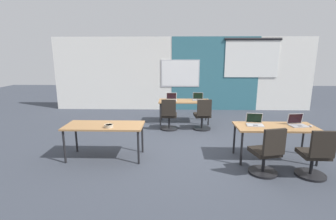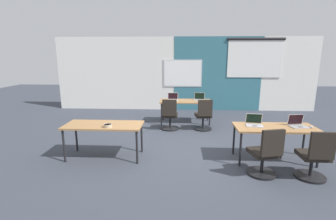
{
  "view_description": "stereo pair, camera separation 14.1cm",
  "coord_description": "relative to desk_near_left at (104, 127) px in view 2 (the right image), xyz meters",
  "views": [
    {
      "loc": [
        -0.3,
        -5.43,
        2.13
      ],
      "look_at": [
        -0.46,
        0.4,
        0.82
      ],
      "focal_mm": 26.23,
      "sensor_mm": 36.0,
      "label": 1
    },
    {
      "loc": [
        -0.16,
        -5.43,
        2.13
      ],
      "look_at": [
        -0.46,
        0.4,
        0.82
      ],
      "focal_mm": 26.23,
      "sensor_mm": 36.0,
      "label": 2
    }
  ],
  "objects": [
    {
      "name": "ground_plane",
      "position": [
        1.75,
        0.6,
        -0.66
      ],
      "size": [
        24.0,
        24.0,
        0.0
      ],
      "color": "#383D47"
    },
    {
      "name": "mouse_near_right_end",
      "position": [
        4.18,
        -0.03,
        0.08
      ],
      "size": [
        0.06,
        0.1,
        0.03
      ],
      "color": "#B2B2B7",
      "rests_on": "desk_near_right"
    },
    {
      "name": "snack_bowl",
      "position": [
        0.14,
        -0.19,
        0.1
      ],
      "size": [
        0.18,
        0.18,
        0.06
      ],
      "color": "tan",
      "rests_on": "desk_near_left"
    },
    {
      "name": "chair_far_left",
      "position": [
        1.29,
        2.01,
        -0.28
      ],
      "size": [
        0.52,
        0.55,
        0.92
      ],
      "rotation": [
        0.0,
        0.0,
        3.11
      ],
      "color": "black",
      "rests_on": "ground"
    },
    {
      "name": "mouse_far_left",
      "position": [
        1.09,
        2.78,
        0.08
      ],
      "size": [
        0.08,
        0.11,
        0.03
      ],
      "color": "silver",
      "rests_on": "desk_far_center"
    },
    {
      "name": "desk_near_right",
      "position": [
        3.5,
        0.0,
        0.0
      ],
      "size": [
        1.6,
        0.7,
        0.72
      ],
      "color": "#A37547",
      "rests_on": "ground"
    },
    {
      "name": "laptop_far_right",
      "position": [
        2.19,
        2.88,
        0.11
      ],
      "size": [
        0.35,
        0.3,
        0.24
      ],
      "rotation": [
        0.0,
        0.0,
        -0.09
      ],
      "color": "#9E9EA3",
      "rests_on": "desk_far_center"
    },
    {
      "name": "desk_near_left",
      "position": [
        0.0,
        0.0,
        0.0
      ],
      "size": [
        1.6,
        0.7,
        0.72
      ],
      "color": "#A37547",
      "rests_on": "ground"
    },
    {
      "name": "laptop_near_right_end",
      "position": [
        3.95,
        0.05,
        0.11
      ],
      "size": [
        0.37,
        0.31,
        0.24
      ],
      "rotation": [
        0.0,
        0.0,
        0.16
      ],
      "color": "#9E9EA3",
      "rests_on": "desk_near_right"
    },
    {
      "name": "laptop_far_left",
      "position": [
        1.35,
        2.83,
        0.11
      ],
      "size": [
        0.34,
        0.29,
        0.23
      ],
      "rotation": [
        0.0,
        0.0,
        0.04
      ],
      "color": "silver",
      "rests_on": "desk_far_center"
    },
    {
      "name": "desk_far_center",
      "position": [
        1.75,
        2.8,
        0.0
      ],
      "size": [
        1.6,
        0.7,
        0.72
      ],
      "color": "#A37547",
      "rests_on": "ground"
    },
    {
      "name": "back_wall_assembly",
      "position": [
        1.81,
        4.8,
        0.75
      ],
      "size": [
        10.0,
        0.27,
        2.8
      ],
      "color": "silver",
      "rests_on": "ground"
    },
    {
      "name": "chair_near_right_end",
      "position": [
        3.9,
        -0.78,
        -0.28
      ],
      "size": [
        0.52,
        0.54,
        0.92
      ],
      "rotation": [
        0.0,
        0.0,
        3.13
      ],
      "color": "black",
      "rests_on": "ground"
    },
    {
      "name": "mouse_far_right",
      "position": [
        2.46,
        2.82,
        0.08
      ],
      "size": [
        0.06,
        0.1,
        0.03
      ],
      "color": "black",
      "rests_on": "desk_far_center"
    },
    {
      "name": "laptop_near_right_inner",
      "position": [
        3.1,
        0.08,
        0.11
      ],
      "size": [
        0.37,
        0.33,
        0.23
      ],
      "rotation": [
        0.0,
        0.0,
        -0.14
      ],
      "color": "#B7B7BC",
      "rests_on": "desk_near_right"
    },
    {
      "name": "chair_far_right",
      "position": [
        2.26,
        2.03,
        -0.28
      ],
      "size": [
        0.52,
        0.56,
        0.92
      ],
      "rotation": [
        0.0,
        0.0,
        3.26
      ],
      "color": "black",
      "rests_on": "ground"
    },
    {
      "name": "chair_near_right_inner",
      "position": [
        3.1,
        -0.69,
        -0.28
      ],
      "size": [
        0.53,
        0.58,
        0.92
      ],
      "rotation": [
        0.0,
        0.0,
        3.38
      ],
      "color": "black",
      "rests_on": "ground"
    }
  ]
}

